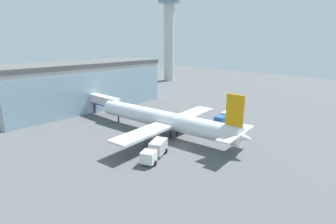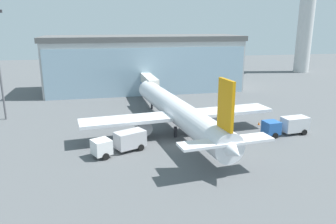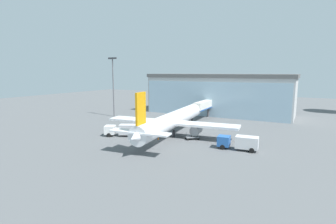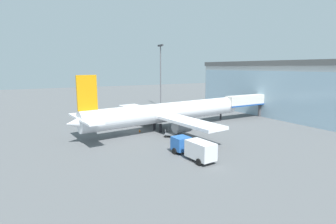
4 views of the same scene
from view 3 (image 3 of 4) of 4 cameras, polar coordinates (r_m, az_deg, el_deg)
name	(u,v)px [view 3 (image 3 of 4)]	position (r m, az deg, el deg)	size (l,w,h in m)	color
ground	(156,140)	(55.85, -2.69, -6.11)	(240.00, 240.00, 0.00)	#545659
terminal_building	(219,94)	(91.52, 11.04, 3.88)	(48.84, 16.84, 13.60)	#AEAEAE
jet_bridge	(204,106)	(80.29, 7.79, 1.39)	(2.72, 12.01, 5.51)	beige
apron_light_mast	(113,82)	(85.75, -11.86, 6.44)	(3.20, 0.40, 18.78)	#59595E
airplane	(173,120)	(59.68, 1.02, -1.82)	(30.39, 38.45, 10.87)	silver
catering_truck	(122,130)	(59.66, -9.88, -3.82)	(7.54, 5.11, 2.65)	silver
fuel_truck	(239,142)	(50.33, 15.23, -6.35)	(7.49, 3.14, 2.65)	#2659A5
baggage_cart	(192,137)	(56.45, 5.27, -5.45)	(3.16, 3.05, 1.50)	slate
safety_cone_nose	(158,138)	(56.11, -2.14, -5.74)	(0.36, 0.36, 0.55)	orange
safety_cone_wingtip	(236,140)	(56.15, 14.61, -6.02)	(0.36, 0.36, 0.55)	orange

